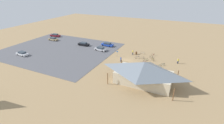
{
  "coord_description": "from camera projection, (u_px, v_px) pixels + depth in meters",
  "views": [
    {
      "loc": [
        -16.32,
        46.12,
        21.66
      ],
      "look_at": [
        2.91,
        5.27,
        1.2
      ],
      "focal_mm": 26.45,
      "sensor_mm": 36.0,
      "label": 1
    }
  ],
  "objects": [
    {
      "name": "car_maroon_aisle_side",
      "position": [
        55.0,
        35.0,
        79.13
      ],
      "size": [
        4.94,
        2.19,
        1.38
      ],
      "color": "maroon",
      "rests_on": "parking_lot_asphalt"
    },
    {
      "name": "car_silver_end_stall",
      "position": [
        100.0,
        49.0,
        61.63
      ],
      "size": [
        4.72,
        2.54,
        1.41
      ],
      "color": "#BCBCC1",
      "rests_on": "parking_lot_asphalt"
    },
    {
      "name": "bicycle_white_near_porch",
      "position": [
        143.0,
        53.0,
        58.5
      ],
      "size": [
        1.82,
        0.48,
        0.85
      ],
      "color": "black",
      "rests_on": "ground"
    },
    {
      "name": "bicycle_black_near_sign",
      "position": [
        152.0,
        57.0,
        54.99
      ],
      "size": [
        1.67,
        0.55,
        0.78
      ],
      "color": "black",
      "rests_on": "ground"
    },
    {
      "name": "bicycle_green_lone_east",
      "position": [
        145.0,
        60.0,
        53.31
      ],
      "size": [
        1.77,
        0.48,
        0.88
      ],
      "color": "black",
      "rests_on": "ground"
    },
    {
      "name": "bike_pavilion",
      "position": [
        144.0,
        72.0,
        39.91
      ],
      "size": [
        15.55,
        9.13,
        5.58
      ],
      "color": "beige",
      "rests_on": "ground"
    },
    {
      "name": "parking_lot_asphalt",
      "position": [
        59.0,
        50.0,
        62.93
      ],
      "size": [
        40.45,
        34.12,
        0.05
      ],
      "primitive_type": "cube",
      "color": "#56565B",
      "rests_on": "ground"
    },
    {
      "name": "ground",
      "position": [
        127.0,
        61.0,
        53.28
      ],
      "size": [
        160.0,
        160.0,
        0.0
      ],
      "primitive_type": "plane",
      "color": "#9E7F56",
      "rests_on": "ground"
    },
    {
      "name": "bicycle_red_front_row",
      "position": [
        153.0,
        55.0,
        57.11
      ],
      "size": [
        0.93,
        1.46,
        0.85
      ],
      "color": "black",
      "rests_on": "ground"
    },
    {
      "name": "bicycle_silver_by_bin",
      "position": [
        143.0,
        58.0,
        54.76
      ],
      "size": [
        1.67,
        0.48,
        0.78
      ],
      "color": "black",
      "rests_on": "ground"
    },
    {
      "name": "bicycle_purple_mid_cluster",
      "position": [
        145.0,
        62.0,
        51.72
      ],
      "size": [
        1.12,
        1.22,
        0.84
      ],
      "color": "black",
      "rests_on": "ground"
    },
    {
      "name": "trash_bin",
      "position": [
        136.0,
        53.0,
        58.48
      ],
      "size": [
        0.6,
        0.6,
        0.9
      ],
      "primitive_type": "cylinder",
      "color": "brown",
      "rests_on": "ground"
    },
    {
      "name": "car_black_by_curb",
      "position": [
        84.0,
        44.0,
        66.94
      ],
      "size": [
        4.65,
        1.75,
        1.38
      ],
      "color": "black",
      "rests_on": "parking_lot_asphalt"
    },
    {
      "name": "visitor_by_pavilion",
      "position": [
        133.0,
        52.0,
        57.83
      ],
      "size": [
        0.36,
        0.36,
        1.8
      ],
      "color": "#2D3347",
      "rests_on": "ground"
    },
    {
      "name": "lot_sign",
      "position": [
        117.0,
        53.0,
        55.83
      ],
      "size": [
        0.56,
        0.08,
        2.2
      ],
      "color": "#99999E",
      "rests_on": "ground"
    },
    {
      "name": "bicycle_orange_lone_west",
      "position": [
        149.0,
        65.0,
        49.66
      ],
      "size": [
        0.74,
        1.6,
        0.87
      ],
      "color": "black",
      "rests_on": "ground"
    },
    {
      "name": "car_blue_second_row",
      "position": [
        107.0,
        44.0,
        66.29
      ],
      "size": [
        4.88,
        2.02,
        1.46
      ],
      "color": "#1E42B2",
      "rests_on": "parking_lot_asphalt"
    },
    {
      "name": "car_white_far_end",
      "position": [
        22.0,
        53.0,
        57.25
      ],
      "size": [
        4.58,
        2.15,
        1.35
      ],
      "color": "white",
      "rests_on": "parking_lot_asphalt"
    },
    {
      "name": "car_tan_mid_lot",
      "position": [
        53.0,
        39.0,
        73.46
      ],
      "size": [
        4.45,
        1.82,
        1.4
      ],
      "color": "tan",
      "rests_on": "parking_lot_asphalt"
    },
    {
      "name": "bicycle_blue_yard_right",
      "position": [
        137.0,
        57.0,
        54.97
      ],
      "size": [
        1.33,
        1.31,
        0.88
      ],
      "color": "black",
      "rests_on": "ground"
    },
    {
      "name": "visitor_crossing_yard",
      "position": [
        178.0,
        61.0,
        51.08
      ],
      "size": [
        0.4,
        0.36,
        1.78
      ],
      "color": "#2D3347",
      "rests_on": "ground"
    },
    {
      "name": "bicycle_teal_back_row",
      "position": [
        159.0,
        66.0,
        49.0
      ],
      "size": [
        1.19,
        1.28,
        0.86
      ],
      "color": "black",
      "rests_on": "ground"
    },
    {
      "name": "visitor_near_lot",
      "position": [
        121.0,
        59.0,
        52.27
      ],
      "size": [
        0.38,
        0.4,
        1.73
      ],
      "color": "#2D3347",
      "rests_on": "ground"
    },
    {
      "name": "bicycle_teal_yard_left",
      "position": [
        163.0,
        64.0,
        50.07
      ],
      "size": [
        1.11,
        1.38,
        0.76
      ],
      "color": "black",
      "rests_on": "ground"
    },
    {
      "name": "bicycle_yellow_edge_south",
      "position": [
        153.0,
        60.0,
        53.3
      ],
      "size": [
        1.41,
        0.97,
        0.9
      ],
      "color": "black",
      "rests_on": "ground"
    }
  ]
}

